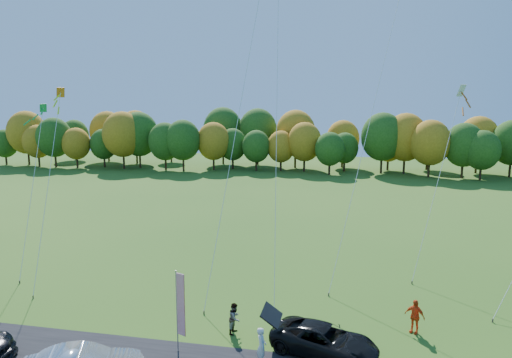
# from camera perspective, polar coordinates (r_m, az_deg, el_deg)

# --- Properties ---
(ground) EXTENTS (160.00, 160.00, 0.00)m
(ground) POSITION_cam_1_polar(r_m,az_deg,el_deg) (24.08, -2.99, -19.09)
(ground) COLOR #2A5416
(tree_line) EXTENTS (116.00, 12.00, 10.00)m
(tree_line) POSITION_cam_1_polar(r_m,az_deg,el_deg) (76.52, 7.27, 0.76)
(tree_line) COLOR #1E4711
(tree_line) RESTS_ON ground
(black_suv) EXTENTS (5.44, 3.75, 1.38)m
(black_suv) POSITION_cam_1_polar(r_m,az_deg,el_deg) (22.53, 8.56, -19.33)
(black_suv) COLOR black
(black_suv) RESTS_ON ground
(person_tailgate_a) EXTENTS (0.57, 0.73, 1.77)m
(person_tailgate_a) POSITION_cam_1_polar(r_m,az_deg,el_deg) (21.45, 0.69, -20.21)
(person_tailgate_a) COLOR silver
(person_tailgate_a) RESTS_ON ground
(person_tailgate_b) EXTENTS (0.71, 0.85, 1.58)m
(person_tailgate_b) POSITION_cam_1_polar(r_m,az_deg,el_deg) (24.07, -2.67, -16.98)
(person_tailgate_b) COLOR gray
(person_tailgate_b) RESTS_ON ground
(person_east) EXTENTS (1.11, 0.87, 1.76)m
(person_east) POSITION_cam_1_polar(r_m,az_deg,el_deg) (25.34, 19.21, -15.89)
(person_east) COLOR #E74515
(person_east) RESTS_ON ground
(feather_flag) EXTENTS (0.49, 0.25, 3.98)m
(feather_flag) POSITION_cam_1_polar(r_m,az_deg,el_deg) (21.93, -9.50, -15.10)
(feather_flag) COLOR #999999
(feather_flag) RESTS_ON ground
(kite_delta_blue) EXTENTS (3.65, 12.32, 28.57)m
(kite_delta_blue) POSITION_cam_1_polar(r_m,az_deg,el_deg) (28.75, 2.69, 15.08)
(kite_delta_blue) COLOR #4C3F33
(kite_delta_blue) RESTS_ON ground
(kite_parafoil_orange) EXTENTS (7.78, 12.23, 27.20)m
(kite_parafoil_orange) POSITION_cam_1_polar(r_m,az_deg,el_deg) (32.23, 15.36, 12.46)
(kite_parafoil_orange) COLOR #4C3F33
(kite_parafoil_orange) RESTS_ON ground
(kite_delta_red) EXTENTS (3.20, 11.04, 23.52)m
(kite_delta_red) POSITION_cam_1_polar(r_m,az_deg,el_deg) (28.48, -1.89, 9.63)
(kite_delta_red) COLOR #4C3F33
(kite_delta_red) RESTS_ON ground
(kite_diamond_yellow) EXTENTS (2.32, 7.18, 12.91)m
(kite_diamond_yellow) POSITION_cam_1_polar(r_m,az_deg,el_deg) (32.41, -24.56, -0.70)
(kite_diamond_yellow) COLOR #4C3F33
(kite_diamond_yellow) RESTS_ON ground
(kite_diamond_green) EXTENTS (2.40, 6.74, 11.76)m
(kite_diamond_green) POSITION_cam_1_polar(r_m,az_deg,el_deg) (35.30, -26.18, -0.98)
(kite_diamond_green) COLOR #4C3F33
(kite_diamond_green) RESTS_ON ground
(kite_diamond_white) EXTENTS (3.95, 5.62, 13.18)m
(kite_diamond_white) POSITION_cam_1_polar(r_m,az_deg,el_deg) (32.71, 21.78, -0.33)
(kite_diamond_white) COLOR #4C3F33
(kite_diamond_white) RESTS_ON ground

